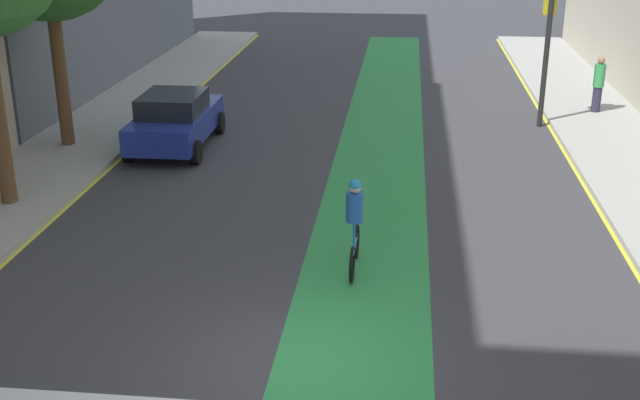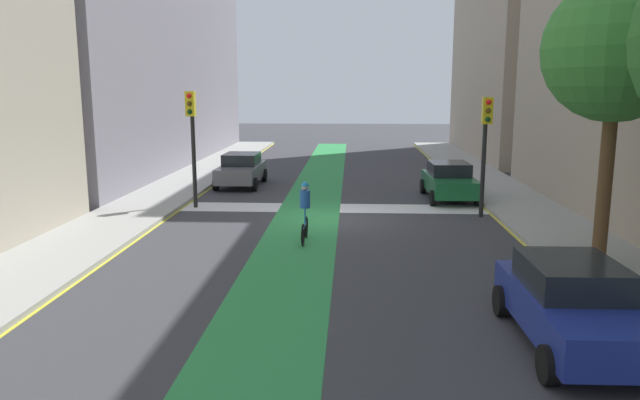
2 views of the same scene
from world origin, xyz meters
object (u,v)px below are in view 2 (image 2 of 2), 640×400
(street_tree_near, at_px, (617,51))
(car_green_left_near, at_px, (449,181))
(car_grey_right_near, at_px, (241,169))
(traffic_signal_near_left, at_px, (486,134))
(car_blue_left_far, at_px, (572,304))
(cyclist_in_lane, at_px, (305,210))
(traffic_signal_near_right, at_px, (192,127))

(street_tree_near, bearing_deg, car_green_left_near, -76.66)
(car_grey_right_near, bearing_deg, traffic_signal_near_left, 146.13)
(car_blue_left_far, height_order, cyclist_in_lane, cyclist_in_lane)
(cyclist_in_lane, bearing_deg, traffic_signal_near_left, -148.98)
(car_blue_left_far, bearing_deg, traffic_signal_near_right, -50.35)
(car_green_left_near, xyz_separation_m, car_grey_right_near, (9.52, -3.10, 0.00))
(traffic_signal_near_left, xyz_separation_m, cyclist_in_lane, (6.22, 3.74, -2.09))
(car_green_left_near, height_order, car_blue_left_far, same)
(traffic_signal_near_left, distance_m, cyclist_in_lane, 7.55)
(traffic_signal_near_right, height_order, car_grey_right_near, traffic_signal_near_right)
(traffic_signal_near_right, relative_size, cyclist_in_lane, 2.46)
(traffic_signal_near_right, height_order, cyclist_in_lane, traffic_signal_near_right)
(traffic_signal_near_left, bearing_deg, street_tree_near, 105.61)
(traffic_signal_near_right, xyz_separation_m, car_grey_right_near, (-0.85, -5.55, -2.39))
(traffic_signal_near_right, height_order, car_blue_left_far, traffic_signal_near_right)
(car_green_left_near, xyz_separation_m, car_blue_left_far, (0.12, 14.82, 0.00))
(car_green_left_near, bearing_deg, traffic_signal_near_left, 99.46)
(traffic_signal_near_right, distance_m, traffic_signal_near_left, 11.06)
(car_green_left_near, xyz_separation_m, cyclist_in_lane, (5.60, 7.44, 0.17))
(traffic_signal_near_right, distance_m, car_blue_left_far, 16.25)
(traffic_signal_near_left, bearing_deg, traffic_signal_near_right, -6.52)
(cyclist_in_lane, relative_size, street_tree_near, 0.26)
(traffic_signal_near_left, distance_m, car_green_left_near, 4.39)
(traffic_signal_near_right, bearing_deg, traffic_signal_near_left, 173.48)
(traffic_signal_near_left, relative_size, car_grey_right_near, 1.04)
(traffic_signal_near_right, relative_size, car_green_left_near, 1.08)
(car_grey_right_near, bearing_deg, cyclist_in_lane, 110.40)
(car_green_left_near, distance_m, car_blue_left_far, 14.82)
(traffic_signal_near_right, relative_size, car_grey_right_near, 1.08)
(traffic_signal_near_right, bearing_deg, cyclist_in_lane, 133.71)
(traffic_signal_near_left, height_order, car_green_left_near, traffic_signal_near_left)
(car_green_left_near, relative_size, cyclist_in_lane, 2.28)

